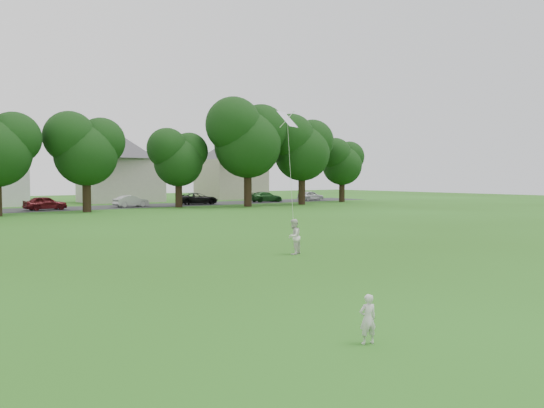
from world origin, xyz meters
TOP-DOWN VIEW (x-y plane):
  - ground at (0.00, 0.00)m, footprint 160.00×160.00m
  - toddler at (-1.23, -3.94)m, footprint 0.40×0.32m
  - older_boy at (4.94, 5.65)m, footprint 0.86×0.79m
  - kite at (4.73, 5.60)m, footprint 1.02×0.87m
  - tree_row at (1.56, 35.40)m, footprint 81.19×9.10m
  - parked_cars at (5.39, 41.00)m, footprint 70.88×2.56m

SIDE VIEW (x-z plane):
  - ground at x=0.00m, z-range 0.00..0.00m
  - toddler at x=-1.23m, z-range 0.00..0.94m
  - parked_cars at x=5.39m, z-range -0.02..1.28m
  - older_boy at x=4.94m, z-range 0.00..1.42m
  - kite at x=4.73m, z-range 0.86..5.52m
  - tree_row at x=1.56m, z-range 0.83..12.31m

